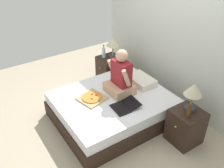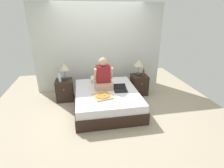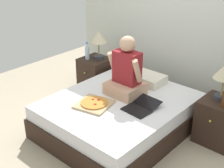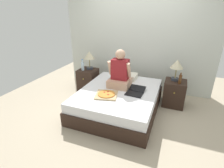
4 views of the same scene
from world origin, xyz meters
The scene contains 13 objects.
ground_plane centered at (0.00, 0.00, 0.00)m, with size 5.75×5.75×0.00m, color tan.
wall_back centered at (0.00, 1.29, 1.25)m, with size 3.75×0.12×2.50m, color silver.
bed centered at (0.00, 0.00, 0.22)m, with size 1.54×1.86×0.45m.
nightstand_left centered at (-1.05, 0.63, 0.28)m, with size 0.44×0.47×0.56m.
lamp_on_left_nightstand centered at (-1.01, 0.68, 0.89)m, with size 0.26×0.26×0.45m.
water_bottle centered at (-1.13, 0.54, 0.67)m, with size 0.07×0.07×0.28m.
nightstand_right centered at (1.05, 0.63, 0.28)m, with size 0.44×0.47×0.56m.
lamp_on_right_nightstand centered at (1.02, 0.68, 0.89)m, with size 0.26×0.26×0.45m.
beer_bottle centered at (1.12, 0.53, 0.66)m, with size 0.06×0.06×0.23m.
pillow centered at (-0.07, 0.65, 0.51)m, with size 0.52×0.34×0.12m, color silver.
person_seated centered at (-0.05, 0.19, 0.74)m, with size 0.47×0.40×0.78m.
laptop centered at (0.34, -0.01, 0.47)m, with size 0.34×0.43×0.07m.
pizza_box centered at (-0.14, -0.31, 0.47)m, with size 0.48×0.48×0.05m.
Camera 2 is at (-0.57, -3.84, 2.24)m, focal length 28.00 mm.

